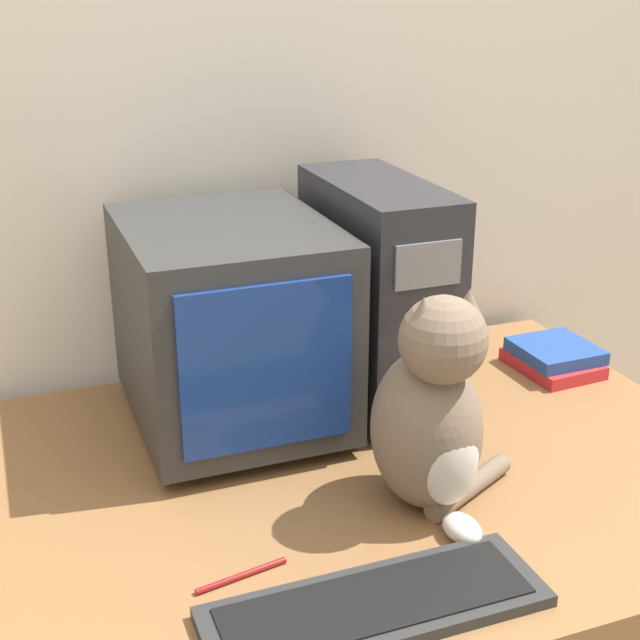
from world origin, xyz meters
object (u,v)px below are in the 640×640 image
Objects in this scene: crt_monitor at (230,323)px; keyboard at (375,606)px; book_stack at (554,357)px; computer_tower at (376,293)px; pen at (242,576)px; cat at (432,416)px.

keyboard is (0.03, -0.59, -0.19)m from crt_monitor.
book_stack is at bearing -1.42° from crt_monitor.
computer_tower is 3.12× the size of pen.
book_stack is at bearing 32.57° from cat.
book_stack is 1.38× the size of pen.
pen is (-0.82, -0.44, -0.02)m from book_stack.
computer_tower reaches higher than pen.
book_stack is at bearing 28.20° from pen.
book_stack is (0.41, -0.02, -0.19)m from computer_tower.
crt_monitor reaches higher than keyboard.
cat is 2.64× the size of pen.
computer_tower is 2.25× the size of book_stack.
cat is (0.18, 0.21, 0.15)m from keyboard.
crt_monitor reaches higher than pen.
keyboard reaches higher than pen.
cat is (0.21, -0.39, -0.04)m from crt_monitor.
book_stack reaches higher than keyboard.
cat reaches higher than keyboard.
computer_tower is 0.69m from keyboard.
cat reaches higher than book_stack.
keyboard is 2.42× the size of book_stack.
pen is at bearing -104.36° from crt_monitor.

